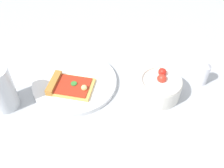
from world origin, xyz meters
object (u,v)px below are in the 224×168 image
Objects in this scene: soda_glass at (1,90)px; pepper_shaker at (204,73)px; pizza_slice_main at (68,86)px; plate at (75,83)px; salad_bowl at (160,86)px.

soda_glass is 0.57m from pepper_shaker.
plate is at bearing 156.60° from pizza_slice_main.
salad_bowl is 1.55× the size of pepper_shaker.
salad_bowl is at bearing 103.73° from soda_glass.
salad_bowl is at bearing 89.43° from plate.
pizza_slice_main is 0.40m from pepper_shaker.
soda_glass reaches higher than pepper_shaker.
pepper_shaker is (-0.07, 0.13, 0.01)m from salad_bowl.
pizza_slice_main is at bearing 116.52° from soda_glass.
pizza_slice_main is at bearing -76.65° from pepper_shaker.
plate is 0.20m from soda_glass.
pepper_shaker reaches higher than pizza_slice_main.
plate is 1.91× the size of soda_glass.
pizza_slice_main is 1.08× the size of salad_bowl.
plate is 2.10× the size of salad_bowl.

